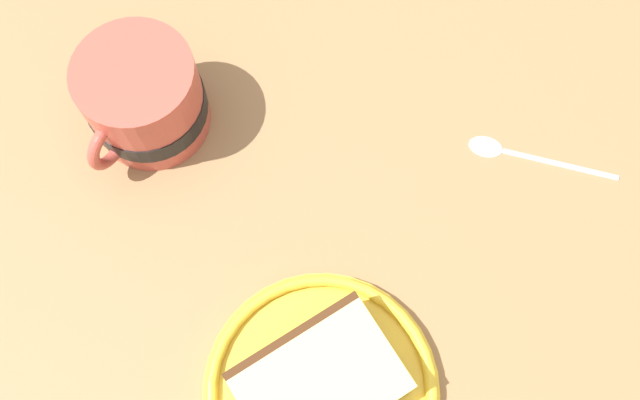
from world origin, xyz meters
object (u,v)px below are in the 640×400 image
(teaspoon, at_px, (512,151))
(tea_mug, at_px, (144,99))
(small_plate, at_px, (321,389))
(cake_slice, at_px, (319,383))

(teaspoon, bearing_deg, tea_mug, 53.91)
(small_plate, relative_size, teaspoon, 1.78)
(cake_slice, height_order, tea_mug, tea_mug)
(small_plate, distance_m, cake_slice, 0.02)
(tea_mug, height_order, teaspoon, tea_mug)
(small_plate, xyz_separation_m, cake_slice, (0.00, 0.00, 0.02))
(cake_slice, relative_size, tea_mug, 0.98)
(tea_mug, distance_m, teaspoon, 0.32)
(tea_mug, xyz_separation_m, teaspoon, (-0.19, -0.25, -0.04))
(small_plate, bearing_deg, cake_slice, 1.67)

